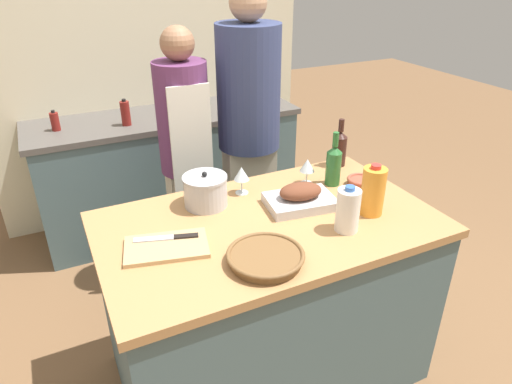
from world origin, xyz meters
The scene contains 21 objects.
ground_plane centered at (0.00, 0.00, 0.00)m, with size 12.00×12.00×0.00m, color brown.
kitchen_island centered at (0.00, 0.00, 0.45)m, with size 1.46×0.87×0.90m.
back_counter centered at (0.00, 1.64, 0.45)m, with size 1.94×0.60×0.90m.
back_wall centered at (0.00, 1.99, 1.27)m, with size 2.44×0.10×2.55m.
roasting_pan centered at (0.19, 0.05, 0.94)m, with size 0.33×0.25×0.11m.
wicker_basket centered at (-0.15, -0.26, 0.92)m, with size 0.30×0.30×0.04m.
cutting_board centered at (-0.46, -0.01, 0.91)m, with size 0.36×0.27×0.02m.
stock_pot centered at (-0.20, 0.25, 0.97)m, with size 0.20×0.20×0.17m.
mixing_bowl centered at (0.57, 0.10, 0.92)m, with size 0.13×0.13×0.04m.
juice_jug centered at (0.44, -0.14, 1.01)m, with size 0.10×0.10×0.24m.
milk_jug centered at (0.26, -0.21, 0.99)m, with size 0.10×0.10×0.20m.
wine_bottle_green centered at (0.61, 0.36, 1.00)m, with size 0.08×0.08×0.26m.
wine_bottle_dark centered at (0.45, 0.18, 1.01)m, with size 0.08×0.08×0.28m.
wine_glass_left centered at (0.00, 0.29, 1.00)m, with size 0.07×0.07×0.14m.
wine_glass_right centered at (0.34, 0.24, 0.99)m, with size 0.07×0.07×0.13m.
knife_chef centered at (-0.44, 0.03, 0.92)m, with size 0.25×0.10×0.01m.
condiment_bottle_tall centered at (0.25, 1.61, 1.00)m, with size 0.05×0.05×0.21m.
condiment_bottle_short centered at (-0.29, 1.54, 0.98)m, with size 0.06×0.06×0.18m.
condiment_bottle_extra centered at (-0.73, 1.64, 0.96)m, with size 0.06×0.06×0.14m.
person_cook_aproned centered at (-0.08, 0.93, 0.89)m, with size 0.30×0.31×1.60m.
person_cook_guest centered at (0.32, 0.90, 1.00)m, with size 0.38×0.38×1.80m.
Camera 1 is at (-0.79, -1.51, 1.93)m, focal length 32.00 mm.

